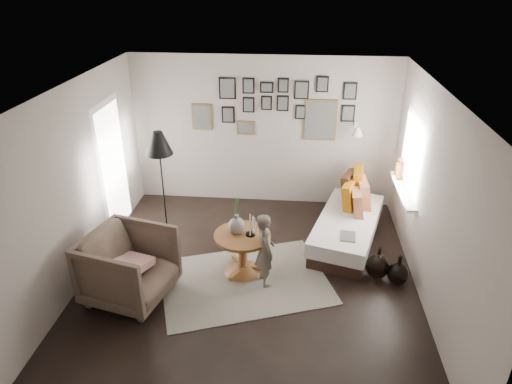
# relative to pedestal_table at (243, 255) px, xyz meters

# --- Properties ---
(ground) EXTENTS (4.80, 4.80, 0.00)m
(ground) POSITION_rel_pedestal_table_xyz_m (0.10, -0.18, -0.28)
(ground) COLOR black
(ground) RESTS_ON ground
(wall_back) EXTENTS (4.50, 0.00, 4.50)m
(wall_back) POSITION_rel_pedestal_table_xyz_m (0.10, 2.22, 1.02)
(wall_back) COLOR gray
(wall_back) RESTS_ON ground
(wall_front) EXTENTS (4.50, 0.00, 4.50)m
(wall_front) POSITION_rel_pedestal_table_xyz_m (0.10, -2.58, 1.02)
(wall_front) COLOR gray
(wall_front) RESTS_ON ground
(wall_left) EXTENTS (0.00, 4.80, 4.80)m
(wall_left) POSITION_rel_pedestal_table_xyz_m (-2.15, -0.18, 1.02)
(wall_left) COLOR gray
(wall_left) RESTS_ON ground
(wall_right) EXTENTS (0.00, 4.80, 4.80)m
(wall_right) POSITION_rel_pedestal_table_xyz_m (2.35, -0.18, 1.02)
(wall_right) COLOR gray
(wall_right) RESTS_ON ground
(ceiling) EXTENTS (4.80, 4.80, 0.00)m
(ceiling) POSITION_rel_pedestal_table_xyz_m (0.10, -0.18, 2.32)
(ceiling) COLOR white
(ceiling) RESTS_ON wall_back
(door_left) EXTENTS (0.00, 2.14, 2.14)m
(door_left) POSITION_rel_pedestal_table_xyz_m (-2.13, 1.02, 0.77)
(door_left) COLOR white
(door_left) RESTS_ON wall_left
(window_right) EXTENTS (0.15, 1.32, 1.30)m
(window_right) POSITION_rel_pedestal_table_xyz_m (2.28, 1.16, 0.65)
(window_right) COLOR white
(window_right) RESTS_ON wall_right
(gallery_wall) EXTENTS (2.74, 0.03, 1.08)m
(gallery_wall) POSITION_rel_pedestal_table_xyz_m (0.39, 2.21, 1.46)
(gallery_wall) COLOR brown
(gallery_wall) RESTS_ON wall_back
(wall_sconce) EXTENTS (0.18, 0.36, 0.16)m
(wall_sconce) POSITION_rel_pedestal_table_xyz_m (1.65, 1.96, 1.18)
(wall_sconce) COLOR white
(wall_sconce) RESTS_ON wall_back
(rug) EXTENTS (2.60, 2.20, 0.01)m
(rug) POSITION_rel_pedestal_table_xyz_m (0.05, -0.22, -0.28)
(rug) COLOR beige
(rug) RESTS_ON ground
(pedestal_table) EXTENTS (0.78, 0.78, 0.61)m
(pedestal_table) POSITION_rel_pedestal_table_xyz_m (0.00, 0.00, 0.00)
(pedestal_table) COLOR brown
(pedestal_table) RESTS_ON ground
(vase) EXTENTS (0.22, 0.22, 0.55)m
(vase) POSITION_rel_pedestal_table_xyz_m (-0.08, 0.02, 0.50)
(vase) COLOR black
(vase) RESTS_ON pedestal_table
(candles) EXTENTS (0.13, 0.13, 0.29)m
(candles) POSITION_rel_pedestal_table_xyz_m (0.11, 0.00, 0.47)
(candles) COLOR black
(candles) RESTS_ON pedestal_table
(daybed) EXTENTS (1.32, 2.06, 0.94)m
(daybed) POSITION_rel_pedestal_table_xyz_m (1.51, 1.01, 0.01)
(daybed) COLOR black
(daybed) RESTS_ON ground
(magazine_on_daybed) EXTENTS (0.24, 0.31, 0.02)m
(magazine_on_daybed) POSITION_rel_pedestal_table_xyz_m (1.45, 0.36, 0.16)
(magazine_on_daybed) COLOR black
(magazine_on_daybed) RESTS_ON daybed
(armchair) EXTENTS (1.21, 1.19, 0.91)m
(armchair) POSITION_rel_pedestal_table_xyz_m (-1.37, -0.65, 0.17)
(armchair) COLOR brown
(armchair) RESTS_ON ground
(armchair_cushion) EXTENTS (0.52, 0.52, 0.19)m
(armchair_cushion) POSITION_rel_pedestal_table_xyz_m (-1.34, -0.60, 0.20)
(armchair_cushion) COLOR silver
(armchair_cushion) RESTS_ON armchair
(floor_lamp) EXTENTS (0.40, 0.40, 1.72)m
(floor_lamp) POSITION_rel_pedestal_table_xyz_m (-1.33, 0.88, 1.20)
(floor_lamp) COLOR black
(floor_lamp) RESTS_ON ground
(magazine_basket) EXTENTS (0.30, 0.30, 0.37)m
(magazine_basket) POSITION_rel_pedestal_table_xyz_m (-1.89, -0.46, -0.10)
(magazine_basket) COLOR black
(magazine_basket) RESTS_ON ground
(demijohn_large) EXTENTS (0.32, 0.32, 0.48)m
(demijohn_large) POSITION_rel_pedestal_table_xyz_m (1.85, 0.04, -0.10)
(demijohn_large) COLOR black
(demijohn_large) RESTS_ON ground
(demijohn_small) EXTENTS (0.28, 0.28, 0.44)m
(demijohn_small) POSITION_rel_pedestal_table_xyz_m (2.10, -0.08, -0.12)
(demijohn_small) COLOR black
(demijohn_small) RESTS_ON ground
(child) EXTENTS (0.38, 0.45, 1.06)m
(child) POSITION_rel_pedestal_table_xyz_m (0.32, -0.22, 0.25)
(child) COLOR #5F554B
(child) RESTS_ON ground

